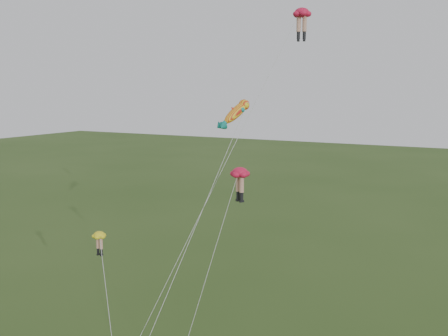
% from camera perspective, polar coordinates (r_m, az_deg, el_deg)
% --- Properties ---
extents(legs_kite_red_high, '(9.40, 10.10, 23.78)m').
position_cam_1_polar(legs_kite_red_high, '(35.19, 8.40, 16.01)').
color(legs_kite_red_high, red).
rests_on(legs_kite_red_high, ground).
extents(legs_kite_red_mid, '(3.94, 4.23, 13.74)m').
position_cam_1_polar(legs_kite_red_mid, '(29.91, 1.65, -1.38)').
color(legs_kite_red_mid, red).
rests_on(legs_kite_red_mid, ground).
extents(legs_kite_yellow, '(5.45, 4.84, 8.68)m').
position_cam_1_polar(legs_kite_yellow, '(35.67, -14.00, -8.23)').
color(legs_kite_yellow, yellow).
rests_on(legs_kite_yellow, ground).
extents(fish_kite, '(2.36, 14.13, 17.85)m').
position_cam_1_polar(fish_kite, '(38.33, 1.37, 6.26)').
color(fish_kite, yellow).
rests_on(fish_kite, ground).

